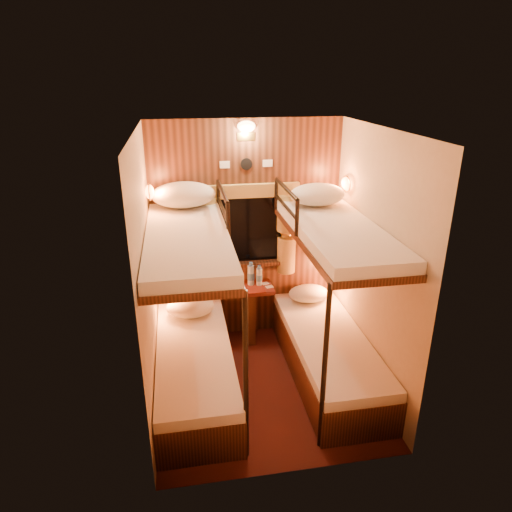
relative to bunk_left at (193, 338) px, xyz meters
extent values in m
plane|color=black|center=(0.65, -0.07, -0.56)|extent=(2.10, 2.10, 0.00)
plane|color=silver|center=(0.65, -0.07, 1.84)|extent=(2.10, 2.10, 0.00)
plane|color=#C6B293|center=(0.65, 0.98, 0.64)|extent=(2.40, 0.00, 2.40)
plane|color=#C6B293|center=(0.65, -1.12, 0.64)|extent=(2.40, 0.00, 2.40)
plane|color=#C6B293|center=(-0.35, -0.07, 0.64)|extent=(0.00, 2.40, 2.40)
plane|color=#C6B293|center=(1.65, -0.07, 0.64)|extent=(0.00, 2.40, 2.40)
cube|color=black|center=(0.65, 0.97, 0.64)|extent=(2.00, 0.03, 2.40)
cube|color=black|center=(0.00, 0.00, -0.38)|extent=(0.70, 1.90, 0.35)
cube|color=white|center=(0.00, 0.00, -0.16)|extent=(0.68, 1.88, 0.10)
cube|color=black|center=(0.00, 0.00, 0.89)|extent=(0.70, 1.90, 0.06)
cube|color=white|center=(0.00, 0.00, 0.97)|extent=(0.68, 1.88, 0.10)
cylinder|color=black|center=(0.35, -0.90, 0.17)|extent=(0.04, 0.04, 1.45)
cylinder|color=black|center=(0.35, 0.88, 1.08)|extent=(0.04, 0.04, 0.32)
cylinder|color=black|center=(0.35, 0.03, 1.08)|extent=(0.04, 0.04, 0.32)
cylinder|color=black|center=(0.35, 0.46, 1.24)|extent=(0.04, 0.85, 0.04)
cylinder|color=black|center=(0.35, 0.46, 1.07)|extent=(0.03, 0.85, 0.03)
cube|color=black|center=(1.30, 0.00, -0.38)|extent=(0.70, 1.90, 0.35)
cube|color=white|center=(1.30, 0.00, -0.16)|extent=(0.68, 1.88, 0.10)
cube|color=black|center=(1.30, 0.00, 0.89)|extent=(0.70, 1.90, 0.06)
cube|color=white|center=(1.30, 0.00, 0.97)|extent=(0.68, 1.88, 0.10)
cylinder|color=black|center=(0.95, -0.90, 0.17)|extent=(0.04, 0.04, 1.45)
cylinder|color=black|center=(0.95, 0.88, 1.08)|extent=(0.04, 0.04, 0.32)
cylinder|color=black|center=(0.95, 0.03, 1.08)|extent=(0.04, 0.04, 0.32)
cylinder|color=black|center=(0.95, 0.46, 1.24)|extent=(0.04, 0.85, 0.04)
cylinder|color=black|center=(0.95, 0.46, 1.07)|extent=(0.03, 0.85, 0.03)
cube|color=black|center=(0.65, 0.95, 0.69)|extent=(0.98, 0.02, 0.78)
cube|color=black|center=(0.65, 0.94, 0.69)|extent=(0.90, 0.01, 0.70)
cube|color=black|center=(0.65, 0.90, 0.31)|extent=(1.00, 0.12, 0.04)
cube|color=olive|center=(0.65, 0.91, 1.12)|extent=(1.10, 0.06, 0.14)
cylinder|color=olive|center=(0.22, 0.90, 0.87)|extent=(0.22, 0.22, 0.40)
cylinder|color=olive|center=(0.22, 0.90, 0.64)|extent=(0.11, 0.11, 0.12)
cylinder|color=olive|center=(0.22, 0.90, 0.39)|extent=(0.20, 0.20, 0.40)
torus|color=gold|center=(0.22, 0.90, 0.64)|extent=(0.14, 0.14, 0.02)
cylinder|color=olive|center=(1.08, 0.90, 0.87)|extent=(0.22, 0.22, 0.40)
cylinder|color=olive|center=(1.08, 0.90, 0.64)|extent=(0.11, 0.11, 0.12)
cylinder|color=olive|center=(1.08, 0.90, 0.39)|extent=(0.20, 0.20, 0.40)
torus|color=gold|center=(1.08, 0.90, 0.64)|extent=(0.14, 0.14, 0.02)
cylinder|color=black|center=(0.65, 0.95, 1.39)|extent=(0.12, 0.02, 0.12)
cube|color=silver|center=(0.43, 0.95, 1.39)|extent=(0.10, 0.01, 0.07)
cube|color=silver|center=(0.87, 0.95, 1.39)|extent=(0.10, 0.01, 0.07)
cube|color=gold|center=(0.65, 0.95, 1.66)|extent=(0.18, 0.01, 0.08)
ellipsoid|color=#FFCC8C|center=(0.65, 0.93, 1.76)|extent=(0.18, 0.09, 0.11)
ellipsoid|color=orange|center=(-0.31, 0.63, 0.14)|extent=(0.08, 0.20, 0.13)
torus|color=gold|center=(-0.31, 0.63, 0.14)|extent=(0.02, 0.17, 0.17)
ellipsoid|color=orange|center=(-0.31, 0.63, 1.22)|extent=(0.08, 0.20, 0.13)
torus|color=gold|center=(-0.31, 0.63, 1.22)|extent=(0.02, 0.17, 0.17)
ellipsoid|color=orange|center=(1.61, 0.63, 0.14)|extent=(0.08, 0.20, 0.13)
torus|color=gold|center=(1.61, 0.63, 0.14)|extent=(0.02, 0.17, 0.17)
ellipsoid|color=orange|center=(1.61, 0.63, 1.22)|extent=(0.08, 0.20, 0.13)
torus|color=gold|center=(1.61, 0.63, 1.22)|extent=(0.02, 0.17, 0.17)
cube|color=#501F12|center=(0.65, 0.78, 0.07)|extent=(0.50, 0.34, 0.04)
cube|color=black|center=(0.65, 0.78, -0.25)|extent=(0.08, 0.30, 0.61)
cube|color=maroon|center=(0.65, 0.78, 0.09)|extent=(0.30, 0.34, 0.01)
cylinder|color=#99BFE5|center=(0.67, 0.83, 0.21)|extent=(0.07, 0.07, 0.23)
cylinder|color=#3C6FB6|center=(0.67, 0.83, 0.19)|extent=(0.08, 0.08, 0.08)
cylinder|color=#3C6FB6|center=(0.67, 0.83, 0.34)|extent=(0.04, 0.04, 0.03)
cylinder|color=#99BFE5|center=(0.76, 0.80, 0.19)|extent=(0.06, 0.06, 0.20)
cylinder|color=#3C6FB6|center=(0.76, 0.80, 0.18)|extent=(0.07, 0.07, 0.07)
cylinder|color=#3C6FB6|center=(0.76, 0.80, 0.31)|extent=(0.04, 0.04, 0.03)
cube|color=silver|center=(0.86, 0.74, 0.09)|extent=(0.09, 0.08, 0.01)
cube|color=silver|center=(0.83, 0.83, 0.09)|extent=(0.10, 0.08, 0.01)
ellipsoid|color=silver|center=(0.00, 0.61, 0.00)|extent=(0.50, 0.36, 0.20)
ellipsoid|color=silver|center=(1.30, 0.72, -0.02)|extent=(0.44, 0.32, 0.17)
ellipsoid|color=silver|center=(0.00, 0.75, 1.15)|extent=(0.62, 0.44, 0.24)
ellipsoid|color=silver|center=(1.30, 0.59, 1.14)|extent=(0.55, 0.39, 0.22)
camera|label=1|loc=(-0.05, -3.63, 2.25)|focal=32.00mm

